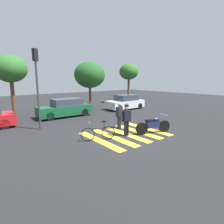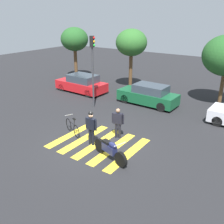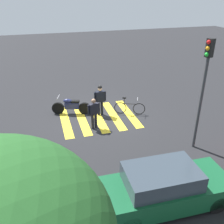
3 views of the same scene
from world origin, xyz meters
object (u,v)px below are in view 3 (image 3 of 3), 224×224
object	(u,v)px
police_motorcycle	(71,106)
officer_by_motorcycle	(94,112)
leaning_bicycle	(129,108)
officer_on_foot	(100,98)
traffic_light_pole	(204,80)
car_green_compact	(165,188)

from	to	relation	value
police_motorcycle	officer_by_motorcycle	size ratio (longest dim) A/B	1.31
police_motorcycle	leaning_bicycle	distance (m)	3.28
officer_on_foot	traffic_light_pole	xyz separation A→B (m)	(-3.24, 4.26, 2.14)
officer_by_motorcycle	traffic_light_pole	bearing A→B (deg)	143.50
traffic_light_pole	police_motorcycle	bearing A→B (deg)	-45.42
leaning_bicycle	officer_by_motorcycle	distance (m)	2.55
police_motorcycle	officer_by_motorcycle	distance (m)	2.19
traffic_light_pole	officer_by_motorcycle	bearing A→B (deg)	-36.50
officer_on_foot	officer_by_motorcycle	size ratio (longest dim) A/B	1.10
traffic_light_pole	car_green_compact	bearing A→B (deg)	43.08
leaning_bicycle	officer_by_motorcycle	size ratio (longest dim) A/B	0.99
police_motorcycle	car_green_compact	distance (m)	7.75
officer_by_motorcycle	leaning_bicycle	bearing A→B (deg)	-155.88
officer_on_foot	officer_by_motorcycle	bearing A→B (deg)	64.08
car_green_compact	officer_on_foot	bearing A→B (deg)	-86.60
leaning_bicycle	police_motorcycle	bearing A→B (deg)	-16.67
leaning_bicycle	traffic_light_pole	size ratio (longest dim) A/B	0.34
officer_by_motorcycle	traffic_light_pole	xyz separation A→B (m)	(-3.91, 2.89, 2.25)
officer_on_foot	traffic_light_pole	world-z (taller)	traffic_light_pole
officer_by_motorcycle	officer_on_foot	bearing A→B (deg)	-115.92
leaning_bicycle	traffic_light_pole	distance (m)	5.07
officer_on_foot	car_green_compact	world-z (taller)	officer_on_foot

